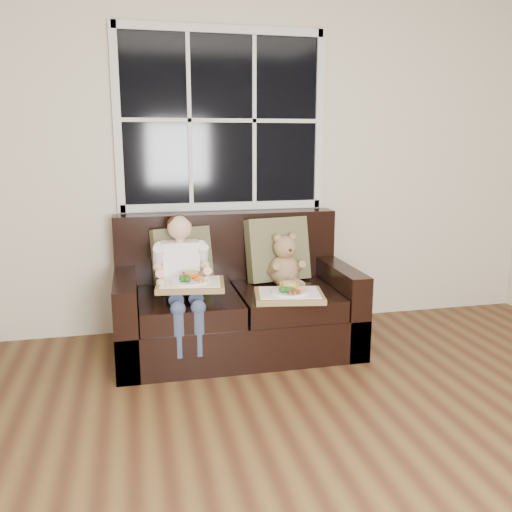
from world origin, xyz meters
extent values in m
cube|color=beige|center=(0.00, 2.50, 1.35)|extent=(4.50, 0.02, 2.70)
cube|color=black|center=(-0.43, 2.48, 1.65)|extent=(1.50, 0.02, 1.25)
cube|color=silver|center=(-0.43, 2.47, 0.99)|extent=(1.58, 0.04, 0.06)
cube|color=silver|center=(-0.43, 2.47, 2.30)|extent=(1.58, 0.04, 0.06)
cube|color=silver|center=(-1.21, 2.47, 1.65)|extent=(0.06, 0.04, 1.37)
cube|color=silver|center=(0.35, 2.47, 1.65)|extent=(0.06, 0.04, 1.37)
cube|color=silver|center=(-0.43, 2.47, 1.65)|extent=(1.50, 0.03, 0.03)
cube|color=black|center=(-0.43, 1.95, 0.15)|extent=(1.70, 0.90, 0.30)
cube|color=black|center=(-1.21, 1.95, 0.30)|extent=(0.15, 0.90, 0.60)
cube|color=black|center=(0.34, 1.95, 0.30)|extent=(0.15, 0.90, 0.60)
cube|color=black|center=(-0.43, 2.33, 0.63)|extent=(1.70, 0.18, 0.66)
cube|color=black|center=(-0.78, 1.87, 0.38)|extent=(0.68, 0.72, 0.15)
cube|color=black|center=(-0.08, 1.87, 0.38)|extent=(0.68, 0.72, 0.15)
cube|color=brown|center=(-0.79, 2.17, 0.66)|extent=(0.46, 0.29, 0.44)
cube|color=brown|center=(-0.07, 2.17, 0.69)|extent=(0.51, 0.29, 0.49)
cube|color=white|center=(-0.82, 2.00, 0.64)|extent=(0.26, 0.16, 0.35)
sphere|color=#DCAB87|center=(-0.82, 1.99, 0.91)|extent=(0.17, 0.17, 0.17)
ellipsoid|color=#381E11|center=(-0.82, 2.00, 0.94)|extent=(0.17, 0.17, 0.12)
cylinder|color=#323D57|center=(-0.88, 1.80, 0.49)|extent=(0.10, 0.32, 0.10)
cylinder|color=#323D57|center=(-0.76, 1.80, 0.49)|extent=(0.10, 0.32, 0.10)
cylinder|color=#323D57|center=(-0.88, 1.54, 0.30)|extent=(0.09, 0.09, 0.30)
cylinder|color=#323D57|center=(-0.76, 1.54, 0.30)|extent=(0.09, 0.09, 0.30)
cylinder|color=#DCAB87|center=(-0.97, 1.88, 0.68)|extent=(0.07, 0.31, 0.25)
cylinder|color=#DCAB87|center=(-0.67, 1.88, 0.68)|extent=(0.07, 0.31, 0.25)
ellipsoid|color=#9C7552|center=(-0.05, 2.05, 0.55)|extent=(0.25, 0.22, 0.24)
sphere|color=#9C7552|center=(-0.05, 2.03, 0.73)|extent=(0.19, 0.19, 0.17)
sphere|color=#9C7552|center=(-0.11, 2.03, 0.80)|extent=(0.06, 0.06, 0.06)
sphere|color=#9C7552|center=(0.01, 2.03, 0.80)|extent=(0.06, 0.06, 0.06)
sphere|color=#9C7552|center=(-0.05, 1.96, 0.72)|extent=(0.07, 0.07, 0.07)
sphere|color=black|center=(-0.05, 1.94, 0.73)|extent=(0.03, 0.03, 0.03)
cylinder|color=#9C7552|center=(-0.10, 1.92, 0.48)|extent=(0.08, 0.14, 0.07)
cylinder|color=#9C7552|center=(0.00, 1.92, 0.48)|extent=(0.08, 0.14, 0.07)
cube|color=olive|center=(-0.78, 1.75, 0.56)|extent=(0.48, 0.39, 0.04)
cube|color=white|center=(-0.78, 1.75, 0.59)|extent=(0.42, 0.33, 0.01)
cylinder|color=white|center=(-0.78, 1.74, 0.60)|extent=(0.25, 0.25, 0.02)
imported|color=#E55313|center=(-0.77, 1.78, 0.62)|extent=(0.13, 0.13, 0.04)
cylinder|color=tan|center=(-0.77, 1.78, 0.63)|extent=(0.09, 0.09, 0.02)
ellipsoid|color=#236720|center=(-0.84, 1.69, 0.63)|extent=(0.05, 0.05, 0.04)
ellipsoid|color=#236720|center=(-0.81, 1.68, 0.63)|extent=(0.05, 0.05, 0.04)
cylinder|color=orange|center=(-0.73, 1.69, 0.61)|extent=(0.05, 0.07, 0.02)
cube|color=olive|center=(-0.12, 1.67, 0.47)|extent=(0.52, 0.43, 0.04)
cube|color=white|center=(-0.12, 1.67, 0.49)|extent=(0.45, 0.36, 0.01)
cylinder|color=white|center=(-0.12, 1.66, 0.50)|extent=(0.26, 0.26, 0.02)
imported|color=yellow|center=(-0.11, 1.71, 0.53)|extent=(0.15, 0.15, 0.03)
cylinder|color=tan|center=(-0.11, 1.71, 0.54)|extent=(0.10, 0.10, 0.02)
ellipsoid|color=#236720|center=(-0.18, 1.61, 0.53)|extent=(0.05, 0.05, 0.04)
ellipsoid|color=#236720|center=(-0.15, 1.60, 0.53)|extent=(0.05, 0.05, 0.04)
cylinder|color=orange|center=(-0.07, 1.61, 0.52)|extent=(0.05, 0.07, 0.02)
cylinder|color=brown|center=(-0.12, 1.58, 0.52)|extent=(0.03, 0.10, 0.02)
camera|label=1|loc=(-1.13, -1.73, 1.51)|focal=38.00mm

